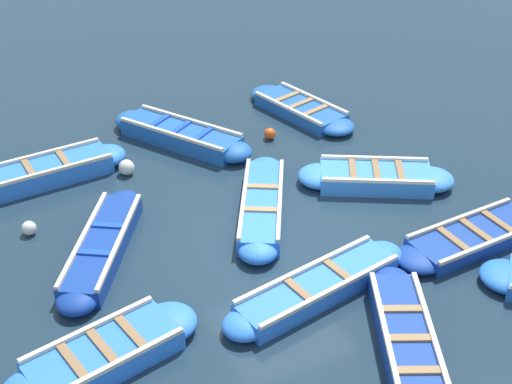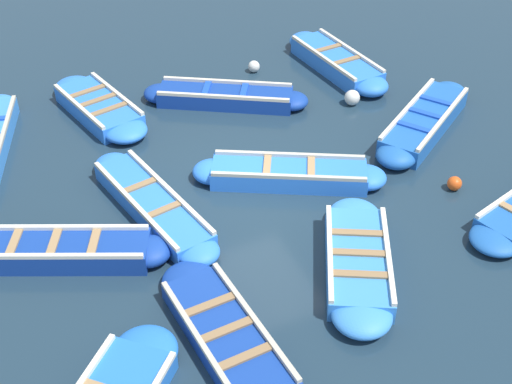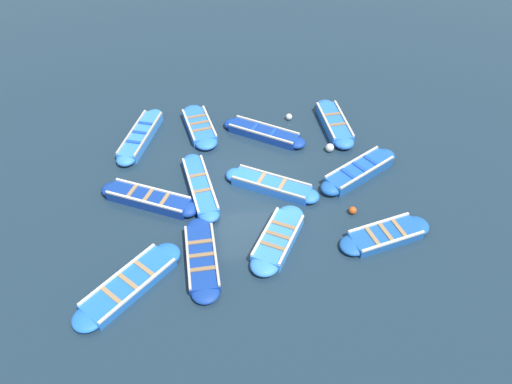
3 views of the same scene
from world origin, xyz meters
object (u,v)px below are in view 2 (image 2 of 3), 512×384
boat_tucked (99,108)px  buoy_yellow_far (454,183)px  boat_bow_out (358,262)px  buoy_orange_near (352,98)px  boat_outer_right (336,62)px  boat_mid_row (289,174)px  boat_alongside (227,337)px  buoy_white_drifting (254,66)px  boat_end_of_row (225,97)px  boat_drifting (56,251)px  boat_centre (153,205)px  boat_outer_left (424,122)px

boat_tucked → buoy_yellow_far: size_ratio=12.28×
boat_bow_out → buoy_orange_near: boat_bow_out is taller
boat_bow_out → boat_outer_right: (3.26, 6.23, 0.02)m
boat_mid_row → boat_alongside: 4.14m
boat_outer_right → buoy_white_drifting: boat_outer_right is taller
boat_bow_out → boat_tucked: boat_bow_out is taller
boat_mid_row → boat_end_of_row: 3.24m
boat_alongside → buoy_yellow_far: size_ratio=13.10×
boat_bow_out → buoy_white_drifting: bearing=78.5°
boat_tucked → boat_drifting: boat_drifting is taller
boat_tucked → buoy_yellow_far: (5.31, -5.52, -0.05)m
boat_drifting → buoy_orange_near: boat_drifting is taller
boat_alongside → boat_end_of_row: bearing=66.8°
boat_mid_row → boat_alongside: boat_mid_row is taller
boat_drifting → buoy_orange_near: size_ratio=10.87×
boat_outer_right → buoy_white_drifting: (-1.84, 0.76, -0.06)m
boat_mid_row → boat_drifting: 4.51m
boat_end_of_row → buoy_yellow_far: (2.62, -4.79, -0.04)m
boat_alongside → boat_end_of_row: 6.98m
boat_mid_row → boat_alongside: (-2.66, -3.17, -0.03)m
boat_tucked → buoy_orange_near: boat_tucked is taller
boat_centre → boat_tucked: (0.04, 3.74, 0.02)m
boat_end_of_row → boat_drifting: (-4.59, -3.54, 0.02)m
boat_bow_out → boat_tucked: 7.07m
boat_outer_right → boat_centre: bearing=-150.0°
boat_centre → buoy_white_drifting: 5.71m
boat_mid_row → buoy_orange_near: bearing=37.2°
boat_outer_left → buoy_orange_near: (-0.80, 1.58, -0.03)m
boat_tucked → boat_alongside: bearing=-90.5°
boat_outer_right → boat_alongside: size_ratio=0.99×
boat_outer_right → boat_alongside: boat_outer_right is taller
boat_bow_out → buoy_yellow_far: (2.82, 1.10, -0.05)m
boat_centre → boat_bow_out: (2.54, -2.88, 0.02)m
boat_alongside → boat_drifting: 3.41m
buoy_yellow_far → boat_drifting: bearing=170.2°
buoy_orange_near → boat_bow_out: bearing=-120.5°
boat_bow_out → boat_drifting: 4.98m
boat_mid_row → boat_tucked: 4.75m
buoy_white_drifting → boat_tucked: bearing=-174.5°
boat_drifting → boat_alongside: bearing=-57.4°
boat_outer_right → buoy_yellow_far: boat_outer_right is taller
boat_drifting → boat_tucked: bearing=66.0°
boat_outer_left → buoy_white_drifting: (-2.12, 3.93, -0.06)m
boat_end_of_row → boat_bow_out: bearing=-91.9°
boat_mid_row → boat_outer_left: 3.46m
boat_tucked → buoy_yellow_far: boat_tucked is taller
boat_drifting → buoy_white_drifting: boat_drifting is taller
boat_alongside → boat_outer_right: bearing=49.3°
boat_centre → boat_end_of_row: bearing=47.8°
boat_centre → buoy_orange_near: size_ratio=11.23×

